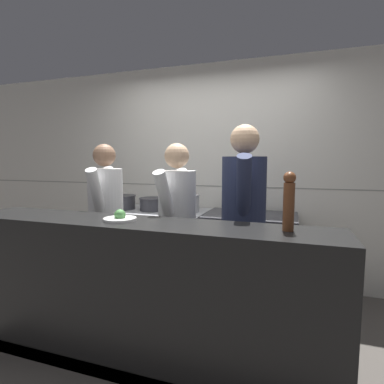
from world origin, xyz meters
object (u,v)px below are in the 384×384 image
Objects in this scene: stock_pot at (122,202)px; pepper_mill at (289,200)px; plated_dish_main at (120,218)px; chef_line at (243,221)px; chef_sous at (177,226)px; oven_range at (156,247)px; braising_pot at (187,203)px; sauce_pot at (152,204)px; chef_head_cook at (106,218)px.

pepper_mill reaches higher than stock_pot.
chef_line reaches higher than plated_dish_main.
chef_sous is (0.20, 0.60, -0.17)m from plated_dish_main.
braising_pot reaches higher than oven_range.
sauce_pot is 0.19× the size of chef_head_cook.
chef_head_cook is at bearing 130.76° from plated_dish_main.
chef_head_cook reaches higher than sauce_pot.
oven_range is at bearing -179.23° from braising_pot.
braising_pot is 1.30× the size of plated_dish_main.
chef_line reaches higher than stock_pot.
chef_head_cook reaches higher than stock_pot.
oven_range is 5.29× the size of plated_dish_main.
chef_head_cook is at bearing -178.94° from chef_sous.
sauce_pot is at bearing 135.10° from chef_sous.
oven_range is 1.46m from chef_line.
sauce_pot is 0.94m from chef_sous.
chef_head_cook is 0.93× the size of chef_line.
sauce_pot is 0.17× the size of chef_line.
braising_pot is 1.36m from plated_dish_main.
braising_pot is at bearing 89.21° from plated_dish_main.
stock_pot is 0.20× the size of chef_head_cook.
pepper_mill is at bearing -33.56° from stock_pot.
chef_head_cook is (-0.59, -0.70, -0.09)m from braising_pot.
braising_pot reaches higher than stock_pot.
pepper_mill is (1.10, -1.31, 0.24)m from braising_pot.
plated_dish_main is 0.14× the size of chef_sous.
plated_dish_main is at bearing -177.71° from pepper_mill.
chef_head_cook is at bearing 169.56° from chef_line.
oven_range is 0.74× the size of chef_head_cook.
chef_line reaches higher than pepper_mill.
chef_head_cook is 1.34m from chef_line.
chef_line is at bearing -33.13° from oven_range.
oven_range is at bearing 105.35° from plated_dish_main.
chef_sous is 0.92× the size of chef_line.
chef_line is (1.17, -0.71, 0.01)m from sauce_pot.
pepper_mill is at bearing -32.94° from chef_head_cook.
stock_pot is at bearing -176.31° from braising_pot.
chef_head_cook is at bearing -130.11° from braising_pot.
oven_range is 1.05m from chef_sous.
oven_range is 0.52m from sauce_pot.
pepper_mill reaches higher than oven_range.
braising_pot is at bearing 0.77° from oven_range.
chef_head_cook reaches higher than braising_pot.
pepper_mill is (1.49, -1.31, 0.79)m from oven_range.
chef_sous is (-0.92, 0.55, -0.33)m from pepper_mill.
sauce_pot is at bearing 2.45° from stock_pot.
chef_line reaches higher than chef_head_cook.
chef_line is (1.55, -0.70, 0.00)m from stock_pot.
braising_pot is 0.79m from chef_sous.
chef_line is at bearing -15.08° from chef_head_cook.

